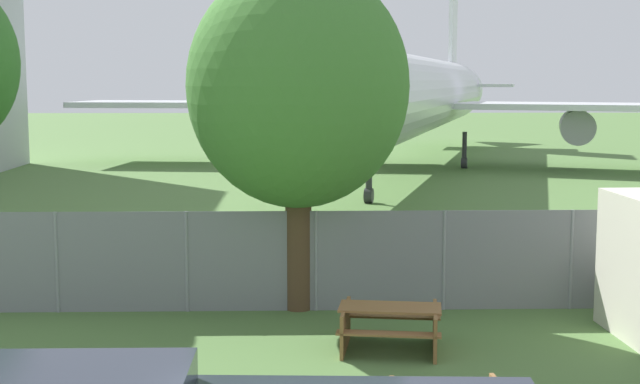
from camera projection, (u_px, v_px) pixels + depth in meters
perimeter_fence at (316, 261)px, 17.59m from camera, size 56.07×0.07×2.00m
airplane at (417, 96)px, 45.14m from camera, size 37.97×45.98×11.50m
picnic_bench_open_grass at (390, 323)px, 15.05m from camera, size 1.90×1.63×0.76m
tree_near_hangar at (298, 87)px, 17.28m from camera, size 4.33×4.33×6.82m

